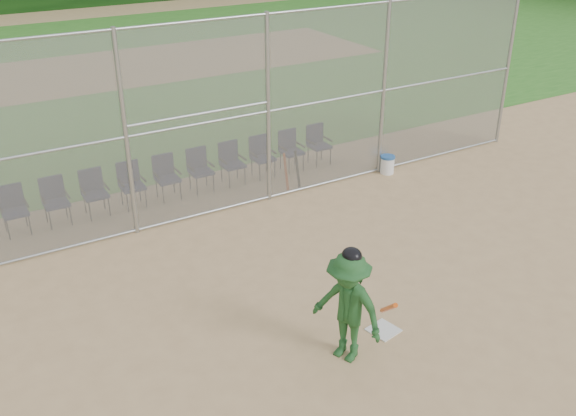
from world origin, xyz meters
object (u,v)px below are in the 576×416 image
water_cooler (387,164)px  chair_0 (15,211)px  home_plate (383,330)px  batter_at_plate (348,307)px

water_cooler → chair_0: 8.26m
home_plate → batter_at_plate: batter_at_plate is taller
batter_at_plate → water_cooler: batter_at_plate is taller
batter_at_plate → chair_0: batter_at_plate is taller
home_plate → water_cooler: (3.89, 4.82, 0.21)m
batter_at_plate → chair_0: 7.21m
chair_0 → water_cooler: bearing=-9.3°
batter_at_plate → water_cooler: bearing=46.6°
water_cooler → chair_0: size_ratio=0.46×
home_plate → water_cooler: water_cooler is taller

